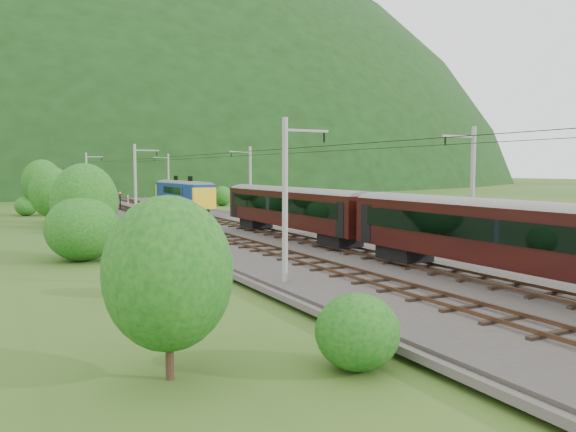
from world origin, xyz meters
name	(u,v)px	position (x,y,z in m)	size (l,w,h in m)	color
ground	(386,277)	(0.00, 0.00, 0.00)	(600.00, 600.00, 0.00)	#234816
railbed	(298,251)	(0.00, 10.00, 0.15)	(14.00, 220.00, 0.30)	#38332D
track_left	(267,250)	(-2.40, 10.00, 0.37)	(2.40, 220.00, 0.27)	brown
track_right	(327,245)	(2.40, 10.00, 0.37)	(2.40, 220.00, 0.27)	brown
catenary_left	(136,183)	(-6.12, 32.00, 4.50)	(2.54, 192.28, 8.00)	gray
catenary_right	(250,182)	(6.12, 32.00, 4.50)	(2.54, 192.28, 8.00)	gray
overhead_wires	(298,151)	(0.00, 10.00, 7.10)	(4.83, 198.00, 0.03)	black
mountain_main	(38,182)	(0.00, 260.00, 0.00)	(504.00, 360.00, 244.00)	black
hazard_post_near	(162,208)	(0.00, 45.07, 0.98)	(0.15, 0.15, 1.36)	red
hazard_post_far	(128,199)	(0.54, 67.67, 1.02)	(0.15, 0.15, 1.44)	red
signal	(120,199)	(-3.37, 54.09, 1.75)	(0.27, 0.27, 2.48)	black
vegetation_left	(77,209)	(-12.70, 23.80, 2.65)	(8.34, 147.15, 7.08)	#124412
vegetation_right	(477,230)	(12.42, 5.41, 1.41)	(7.39, 102.43, 3.03)	#124412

